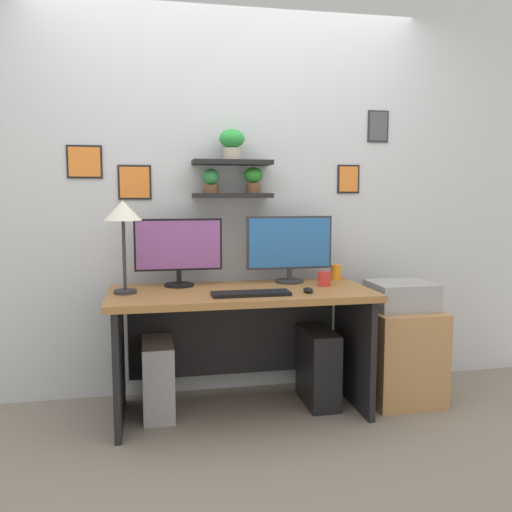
{
  "coord_description": "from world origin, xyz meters",
  "views": [
    {
      "loc": [
        -0.53,
        -3.1,
        1.32
      ],
      "look_at": [
        0.1,
        0.05,
        0.95
      ],
      "focal_mm": 37.82,
      "sensor_mm": 36.0,
      "label": 1
    }
  ],
  "objects_px": {
    "desk_lamp": "(123,217)",
    "coffee_mug": "(324,278)",
    "printer": "(401,295)",
    "computer_tower_left": "(158,378)",
    "keyboard": "(251,294)",
    "drawer_cabinet": "(399,354)",
    "computer_mouse": "(308,290)",
    "pen_cup": "(336,272)",
    "monitor_right": "(289,247)",
    "monitor_left": "(178,249)",
    "computer_tower_right": "(318,367)",
    "desk": "(240,323)"
  },
  "relations": [
    {
      "from": "computer_mouse",
      "to": "computer_tower_right",
      "type": "relative_size",
      "value": 0.19
    },
    {
      "from": "monitor_left",
      "to": "printer",
      "type": "height_order",
      "value": "monitor_left"
    },
    {
      "from": "monitor_right",
      "to": "desk_lamp",
      "type": "xyz_separation_m",
      "value": [
        -1.02,
        -0.19,
        0.21
      ]
    },
    {
      "from": "coffee_mug",
      "to": "computer_tower_left",
      "type": "relative_size",
      "value": 0.2
    },
    {
      "from": "keyboard",
      "to": "computer_tower_left",
      "type": "height_order",
      "value": "keyboard"
    },
    {
      "from": "monitor_left",
      "to": "keyboard",
      "type": "relative_size",
      "value": 1.22
    },
    {
      "from": "coffee_mug",
      "to": "computer_tower_right",
      "type": "relative_size",
      "value": 0.19
    },
    {
      "from": "monitor_right",
      "to": "printer",
      "type": "distance_m",
      "value": 0.77
    },
    {
      "from": "drawer_cabinet",
      "to": "computer_tower_left",
      "type": "xyz_separation_m",
      "value": [
        -1.52,
        0.06,
        -0.07
      ]
    },
    {
      "from": "pen_cup",
      "to": "desk",
      "type": "bearing_deg",
      "value": -163.38
    },
    {
      "from": "computer_mouse",
      "to": "computer_tower_left",
      "type": "xyz_separation_m",
      "value": [
        -0.86,
        0.23,
        -0.54
      ]
    },
    {
      "from": "computer_mouse",
      "to": "desk_lamp",
      "type": "distance_m",
      "value": 1.13
    },
    {
      "from": "desk",
      "to": "computer_tower_right",
      "type": "relative_size",
      "value": 3.28
    },
    {
      "from": "keyboard",
      "to": "printer",
      "type": "bearing_deg",
      "value": 10.64
    },
    {
      "from": "pen_cup",
      "to": "computer_tower_left",
      "type": "xyz_separation_m",
      "value": [
        -1.17,
        -0.18,
        -0.58
      ]
    },
    {
      "from": "desk_lamp",
      "to": "coffee_mug",
      "type": "relative_size",
      "value": 5.88
    },
    {
      "from": "drawer_cabinet",
      "to": "printer",
      "type": "relative_size",
      "value": 1.55
    },
    {
      "from": "desk_lamp",
      "to": "coffee_mug",
      "type": "xyz_separation_m",
      "value": [
        1.2,
        0.02,
        -0.39
      ]
    },
    {
      "from": "desk",
      "to": "computer_tower_left",
      "type": "relative_size",
      "value": 3.49
    },
    {
      "from": "desk",
      "to": "monitor_left",
      "type": "bearing_deg",
      "value": 155.03
    },
    {
      "from": "drawer_cabinet",
      "to": "computer_mouse",
      "type": "bearing_deg",
      "value": -165.3
    },
    {
      "from": "monitor_left",
      "to": "computer_mouse",
      "type": "height_order",
      "value": "monitor_left"
    },
    {
      "from": "printer",
      "to": "computer_tower_left",
      "type": "bearing_deg",
      "value": 177.85
    },
    {
      "from": "monitor_right",
      "to": "pen_cup",
      "type": "xyz_separation_m",
      "value": [
        0.33,
        0.04,
        -0.18
      ]
    },
    {
      "from": "keyboard",
      "to": "desk_lamp",
      "type": "height_order",
      "value": "desk_lamp"
    },
    {
      "from": "monitor_left",
      "to": "printer",
      "type": "relative_size",
      "value": 1.41
    },
    {
      "from": "coffee_mug",
      "to": "pen_cup",
      "type": "bearing_deg",
      "value": 53.55
    },
    {
      "from": "computer_tower_left",
      "to": "computer_mouse",
      "type": "bearing_deg",
      "value": -15.17
    },
    {
      "from": "keyboard",
      "to": "computer_tower_left",
      "type": "distance_m",
      "value": 0.79
    },
    {
      "from": "monitor_right",
      "to": "drawer_cabinet",
      "type": "xyz_separation_m",
      "value": [
        0.68,
        -0.2,
        -0.69
      ]
    },
    {
      "from": "pen_cup",
      "to": "computer_tower_right",
      "type": "bearing_deg",
      "value": -131.38
    },
    {
      "from": "drawer_cabinet",
      "to": "printer",
      "type": "bearing_deg",
      "value": -90.0
    },
    {
      "from": "computer_mouse",
      "to": "keyboard",
      "type": "bearing_deg",
      "value": -177.65
    },
    {
      "from": "computer_mouse",
      "to": "coffee_mug",
      "type": "relative_size",
      "value": 1.0
    },
    {
      "from": "computer_tower_left",
      "to": "pen_cup",
      "type": "bearing_deg",
      "value": 8.78
    },
    {
      "from": "keyboard",
      "to": "coffee_mug",
      "type": "relative_size",
      "value": 4.89
    },
    {
      "from": "coffee_mug",
      "to": "drawer_cabinet",
      "type": "height_order",
      "value": "coffee_mug"
    },
    {
      "from": "desk",
      "to": "desk_lamp",
      "type": "relative_size",
      "value": 2.92
    },
    {
      "from": "computer_tower_right",
      "to": "printer",
      "type": "bearing_deg",
      "value": -2.9
    },
    {
      "from": "desk_lamp",
      "to": "drawer_cabinet",
      "type": "distance_m",
      "value": 1.92
    },
    {
      "from": "pen_cup",
      "to": "computer_mouse",
      "type": "bearing_deg",
      "value": -127.5
    },
    {
      "from": "coffee_mug",
      "to": "printer",
      "type": "bearing_deg",
      "value": -3.82
    },
    {
      "from": "coffee_mug",
      "to": "pen_cup",
      "type": "distance_m",
      "value": 0.26
    },
    {
      "from": "monitor_right",
      "to": "printer",
      "type": "xyz_separation_m",
      "value": [
        0.68,
        -0.2,
        -0.31
      ]
    },
    {
      "from": "desk_lamp",
      "to": "drawer_cabinet",
      "type": "xyz_separation_m",
      "value": [
        1.7,
        -0.01,
        -0.89
      ]
    },
    {
      "from": "desk_lamp",
      "to": "computer_mouse",
      "type": "bearing_deg",
      "value": -10.16
    },
    {
      "from": "desk",
      "to": "desk_lamp",
      "type": "bearing_deg",
      "value": -177.89
    },
    {
      "from": "drawer_cabinet",
      "to": "printer",
      "type": "height_order",
      "value": "printer"
    },
    {
      "from": "desk_lamp",
      "to": "computer_tower_left",
      "type": "distance_m",
      "value": 0.98
    },
    {
      "from": "desk",
      "to": "desk_lamp",
      "type": "height_order",
      "value": "desk_lamp"
    }
  ]
}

